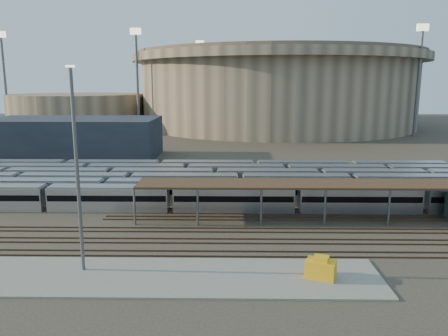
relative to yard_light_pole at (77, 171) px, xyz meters
name	(u,v)px	position (x,y,z in m)	size (l,w,h in m)	color
ground	(193,228)	(10.07, 13.65, -10.52)	(420.00, 420.00, 0.00)	#383026
apron	(130,276)	(5.07, -1.35, -10.42)	(50.00, 9.00, 0.20)	gray
subway_trains	(198,183)	(9.42, 32.15, -8.72)	(127.60, 23.90, 3.60)	silver
inspection_shed	(353,185)	(32.07, 17.65, -5.54)	(60.30, 6.00, 5.30)	#595A5E
empty_tracks	(189,241)	(10.07, 8.65, -10.43)	(170.00, 9.62, 0.18)	#4C3323
stadium	(277,88)	(35.07, 153.65, 5.95)	(124.00, 124.00, 32.50)	gray
secondary_arena	(78,111)	(-49.93, 143.65, -3.52)	(56.00, 56.00, 14.00)	gray
service_building	(75,138)	(-24.93, 68.65, -5.52)	(42.00, 20.00, 10.00)	#1E232D
floodlight_0	(137,77)	(-19.93, 123.65, 10.13)	(4.00, 1.00, 38.40)	#595A5E
floodlight_1	(5,78)	(-74.93, 133.65, 10.13)	(4.00, 1.00, 38.40)	#595A5E
floodlight_2	(419,77)	(80.07, 113.65, 10.13)	(4.00, 1.00, 38.40)	#595A5E
floodlight_3	(200,78)	(0.07, 173.65, 10.13)	(4.00, 1.00, 38.40)	#595A5E
yard_light_pole	(77,171)	(0.00, 0.00, 0.00)	(0.80, 0.36, 20.47)	#595A5E
yellow_equipment	(321,269)	(23.95, -1.54, -9.43)	(2.85, 1.78, 1.78)	gold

